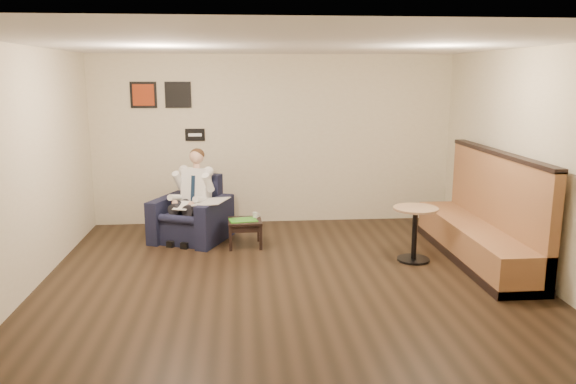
{
  "coord_description": "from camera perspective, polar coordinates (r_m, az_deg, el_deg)",
  "views": [
    {
      "loc": [
        -0.56,
        -6.33,
        2.47
      ],
      "look_at": [
        0.08,
        1.2,
        0.88
      ],
      "focal_mm": 35.0,
      "sensor_mm": 36.0,
      "label": 1
    }
  ],
  "objects": [
    {
      "name": "wall_right",
      "position": [
        7.34,
        24.2,
        2.42
      ],
      "size": [
        0.02,
        6.0,
        2.8
      ],
      "primitive_type": "cube",
      "color": "beige",
      "rests_on": "ground"
    },
    {
      "name": "ground",
      "position": [
        6.82,
        0.16,
        -9.39
      ],
      "size": [
        6.0,
        6.0,
        0.0
      ],
      "primitive_type": "plane",
      "color": "black",
      "rests_on": "ground"
    },
    {
      "name": "smartphone",
      "position": [
        8.34,
        -4.15,
        -2.57
      ],
      "size": [
        0.13,
        0.08,
        0.01
      ],
      "primitive_type": "cube",
      "rotation": [
        0.0,
        0.0,
        -0.14
      ],
      "color": "black",
      "rests_on": "side_table"
    },
    {
      "name": "newspaper",
      "position": [
        8.28,
        -7.77,
        -0.95
      ],
      "size": [
        0.57,
        0.63,
        0.01
      ],
      "primitive_type": "cube",
      "rotation": [
        0.0,
        0.0,
        -0.35
      ],
      "color": "silver",
      "rests_on": "armchair"
    },
    {
      "name": "wall_back",
      "position": [
        9.41,
        -1.45,
        5.31
      ],
      "size": [
        6.0,
        0.02,
        2.8
      ],
      "primitive_type": "cube",
      "color": "beige",
      "rests_on": "ground"
    },
    {
      "name": "art_print_right",
      "position": [
        9.38,
        -11.11,
        9.67
      ],
      "size": [
        0.42,
        0.03,
        0.42
      ],
      "primitive_type": "cube",
      "color": "black",
      "rests_on": "wall_back"
    },
    {
      "name": "side_table",
      "position": [
        8.25,
        -4.39,
        -4.18
      ],
      "size": [
        0.5,
        0.5,
        0.39
      ],
      "primitive_type": "cube",
      "rotation": [
        0.0,
        0.0,
        0.03
      ],
      "color": "black",
      "rests_on": "ground"
    },
    {
      "name": "banquette",
      "position": [
        7.91,
        18.72,
        -1.52
      ],
      "size": [
        0.68,
        2.84,
        1.45
      ],
      "primitive_type": "cube",
      "color": "#96613A",
      "rests_on": "ground"
    },
    {
      "name": "cafe_table",
      "position": [
        7.74,
        12.72,
        -4.21
      ],
      "size": [
        0.67,
        0.67,
        0.74
      ],
      "primitive_type": "cylinder",
      "rotation": [
        0.0,
        0.0,
        0.14
      ],
      "color": "#A47D59",
      "rests_on": "ground"
    },
    {
      "name": "ceiling",
      "position": [
        6.37,
        0.18,
        14.82
      ],
      "size": [
        6.0,
        6.0,
        0.02
      ],
      "primitive_type": "cube",
      "color": "white",
      "rests_on": "wall_back"
    },
    {
      "name": "green_folder",
      "position": [
        8.18,
        -4.59,
        -2.85
      ],
      "size": [
        0.44,
        0.34,
        0.01
      ],
      "primitive_type": "cube",
      "rotation": [
        0.0,
        0.0,
        0.17
      ],
      "color": "green",
      "rests_on": "side_table"
    },
    {
      "name": "lap_papers",
      "position": [
        8.37,
        -10.6,
        -1.35
      ],
      "size": [
        0.31,
        0.37,
        0.01
      ],
      "primitive_type": "cube",
      "rotation": [
        0.0,
        0.0,
        -0.34
      ],
      "color": "white",
      "rests_on": "seated_man"
    },
    {
      "name": "armchair",
      "position": [
        8.59,
        -9.84,
        -1.73
      ],
      "size": [
        1.3,
        1.3,
        0.96
      ],
      "primitive_type": "cube",
      "rotation": [
        0.0,
        0.0,
        -0.41
      ],
      "color": "black",
      "rests_on": "ground"
    },
    {
      "name": "coffee_mug",
      "position": [
        8.3,
        -3.36,
        -2.36
      ],
      "size": [
        0.07,
        0.07,
        0.08
      ],
      "primitive_type": "cylinder",
      "rotation": [
        0.0,
        0.0,
        0.03
      ],
      "color": "white",
      "rests_on": "side_table"
    },
    {
      "name": "seated_man",
      "position": [
        8.45,
        -10.28,
        -0.75
      ],
      "size": [
        0.94,
        1.11,
        1.31
      ],
      "primitive_type": null,
      "rotation": [
        0.0,
        0.0,
        -0.41
      ],
      "color": "white",
      "rests_on": "armchair"
    },
    {
      "name": "seating_sign",
      "position": [
        9.4,
        -9.43,
        5.75
      ],
      "size": [
        0.32,
        0.02,
        0.2
      ],
      "primitive_type": "cube",
      "color": "black",
      "rests_on": "wall_back"
    },
    {
      "name": "art_print_left",
      "position": [
        9.45,
        -14.47,
        9.53
      ],
      "size": [
        0.42,
        0.03,
        0.42
      ],
      "primitive_type": "cube",
      "color": "#9D3313",
      "rests_on": "wall_back"
    },
    {
      "name": "wall_left",
      "position": [
        6.87,
        -25.63,
        1.72
      ],
      "size": [
        0.02,
        6.0,
        2.8
      ],
      "primitive_type": "cube",
      "color": "beige",
      "rests_on": "ground"
    },
    {
      "name": "wall_front",
      "position": [
        3.54,
        4.49,
        -5.73
      ],
      "size": [
        6.0,
        0.02,
        2.8
      ],
      "primitive_type": "cube",
      "color": "beige",
      "rests_on": "ground"
    }
  ]
}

